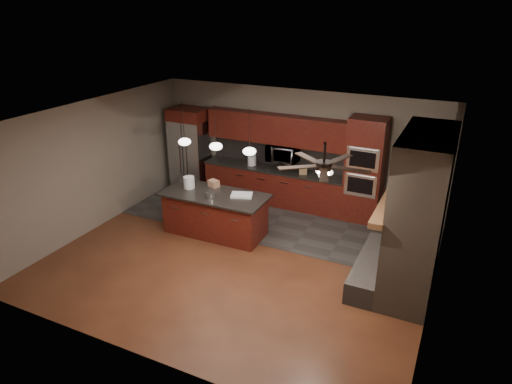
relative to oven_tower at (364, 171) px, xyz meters
The scene contains 22 objects.
ground 3.40m from the oven_tower, 122.27° to the right, with size 7.00×7.00×0.00m, color brown.
ceiling 3.57m from the oven_tower, 122.27° to the right, with size 7.00×6.00×0.02m, color white.
back_wall 1.74m from the oven_tower, 169.75° to the left, with size 7.00×0.02×2.80m, color slate.
right_wall 3.25m from the oven_tower, 56.24° to the right, with size 0.02×6.00×2.80m, color slate.
left_wall 5.86m from the oven_tower, 152.62° to the right, with size 0.02×6.00×2.80m, color slate.
slate_tile_patch 2.26m from the oven_tower, 152.30° to the right, with size 7.00×2.40×0.01m, color #373431.
fireplace_column 2.66m from the oven_tower, 59.73° to the right, with size 1.30×2.10×2.80m.
back_cabinetry 2.20m from the oven_tower, behind, with size 3.59×0.64×2.20m.
oven_tower is the anchor object (origin of this frame).
microwave 1.98m from the oven_tower, behind, with size 0.73×0.41×0.50m, color silver.
refrigerator 4.51m from the oven_tower, behind, with size 0.93×0.75×2.16m.
kitchen_island 3.42m from the oven_tower, 142.81° to the right, with size 2.26×1.05×0.92m.
white_bucket 3.86m from the oven_tower, 149.45° to the right, with size 0.24×0.24×0.26m, color silver.
paint_can 3.46m from the oven_tower, 139.60° to the right, with size 0.18×0.18×0.12m, color #A3A2A7.
paint_tray 2.82m from the oven_tower, 138.26° to the right, with size 0.44×0.31×0.04m, color silver.
cardboard_box 3.34m from the oven_tower, 150.05° to the right, with size 0.23×0.16×0.14m, color #A77656.
counter_bucket 2.78m from the oven_tower, behind, with size 0.21×0.21×0.24m, color white.
counter_box 1.43m from the oven_tower, behind, with size 0.18×0.14×0.20m, color #97754D.
pendant_left 3.97m from the oven_tower, 149.26° to the right, with size 0.26×0.26×0.92m.
pendant_center 3.37m from the oven_tower, 142.53° to the right, with size 0.26×0.26×0.92m.
pendant_right 2.83m from the oven_tower, 132.87° to the right, with size 0.26×0.26×0.92m.
ceiling_fan 3.72m from the oven_tower, 88.36° to the right, with size 1.27×1.33×0.41m.
Camera 1 is at (3.60, -6.88, 4.68)m, focal length 32.00 mm.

